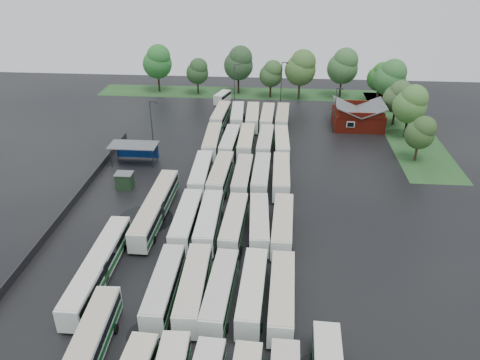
{
  "coord_description": "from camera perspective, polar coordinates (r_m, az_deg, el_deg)",
  "views": [
    {
      "loc": [
        7.09,
        -50.64,
        35.13
      ],
      "look_at": [
        2.0,
        12.0,
        2.5
      ],
      "focal_mm": 35.0,
      "sensor_mm": 36.0,
      "label": 1
    }
  ],
  "objects": [
    {
      "name": "ground",
      "position": [
        62.04,
        -2.76,
        -7.09
      ],
      "size": [
        160.0,
        160.0,
        0.0
      ],
      "primitive_type": "plane",
      "color": "black",
      "rests_on": "ground"
    },
    {
      "name": "brick_building",
      "position": [
        100.59,
        14.17,
        7.28
      ],
      "size": [
        10.07,
        8.6,
        5.39
      ],
      "color": "maroon",
      "rests_on": "ground"
    },
    {
      "name": "wash_shed",
      "position": [
        83.09,
        -12.77,
        3.97
      ],
      "size": [
        8.2,
        4.2,
        3.58
      ],
      "color": "#2D2D30",
      "rests_on": "ground"
    },
    {
      "name": "utility_hut",
      "position": [
        75.4,
        -13.88,
        -0.07
      ],
      "size": [
        2.7,
        2.2,
        2.62
      ],
      "color": "black",
      "rests_on": "ground"
    },
    {
      "name": "grass_strip_north",
      "position": [
        120.77,
        2.06,
        10.51
      ],
      "size": [
        80.0,
        10.0,
        0.01
      ],
      "primitive_type": "cube",
      "color": "#1F481D",
      "rests_on": "ground"
    },
    {
      "name": "grass_strip_east",
      "position": [
        103.39,
        19.54,
        5.96
      ],
      "size": [
        10.0,
        50.0,
        0.01
      ],
      "primitive_type": "cube",
      "color": "#1F481D",
      "rests_on": "ground"
    },
    {
      "name": "west_fence",
      "position": [
        74.09,
        -19.28,
        -2.03
      ],
      "size": [
        0.1,
        50.0,
        1.2
      ],
      "primitive_type": "cube",
      "color": "#2D2D30",
      "rests_on": "ground"
    },
    {
      "name": "bus_r1c0",
      "position": [
        52.15,
        -9.23,
        -12.71
      ],
      "size": [
        2.62,
        11.85,
        3.29
      ],
      "rotation": [
        0.0,
        0.0,
        0.01
      ],
      "color": "silver",
      "rests_on": "ground"
    },
    {
      "name": "bus_r1c1",
      "position": [
        51.58,
        -5.66,
        -12.89
      ],
      "size": [
        2.88,
        12.24,
        3.39
      ],
      "rotation": [
        0.0,
        0.0,
        0.02
      ],
      "color": "silver",
      "rests_on": "ground"
    },
    {
      "name": "bus_r1c2",
      "position": [
        50.96,
        -2.44,
        -13.45
      ],
      "size": [
        2.99,
        11.82,
        3.26
      ],
      "rotation": [
        0.0,
        0.0,
        -0.04
      ],
      "color": "silver",
      "rests_on": "ground"
    },
    {
      "name": "bus_r1c3",
      "position": [
        50.98,
        1.51,
        -13.4
      ],
      "size": [
        2.92,
        11.88,
        3.28
      ],
      "rotation": [
        0.0,
        0.0,
        -0.04
      ],
      "color": "silver",
      "rests_on": "ground"
    },
    {
      "name": "bus_r1c4",
      "position": [
        50.58,
        5.11,
        -13.86
      ],
      "size": [
        2.86,
        12.08,
        3.35
      ],
      "rotation": [
        0.0,
        0.0,
        -0.03
      ],
      "color": "silver",
      "rests_on": "ground"
    },
    {
      "name": "bus_r2c0",
      "position": [
        62.53,
        -6.55,
        -4.9
      ],
      "size": [
        2.66,
        12.25,
        3.41
      ],
      "rotation": [
        0.0,
        0.0,
        0.0
      ],
      "color": "silver",
      "rests_on": "ground"
    },
    {
      "name": "bus_r2c1",
      "position": [
        62.06,
        -3.81,
        -5.04
      ],
      "size": [
        2.78,
        12.25,
        3.4
      ],
      "rotation": [
        0.0,
        0.0,
        0.01
      ],
      "color": "silver",
      "rests_on": "ground"
    },
    {
      "name": "bus_r2c2",
      "position": [
        61.54,
        -0.74,
        -5.34
      ],
      "size": [
        2.96,
        11.94,
        3.3
      ],
      "rotation": [
        0.0,
        0.0,
        -0.04
      ],
      "color": "silver",
      "rests_on": "ground"
    },
    {
      "name": "bus_r2c3",
      "position": [
        61.67,
        2.34,
        -5.31
      ],
      "size": [
        3.05,
        11.81,
        3.26
      ],
      "rotation": [
        0.0,
        0.0,
        0.05
      ],
      "color": "silver",
      "rests_on": "ground"
    },
    {
      "name": "bus_r2c4",
      "position": [
        61.44,
        5.21,
        -5.49
      ],
      "size": [
        2.96,
        12.15,
        3.36
      ],
      "rotation": [
        0.0,
        0.0,
        -0.03
      ],
      "color": "silver",
      "rests_on": "ground"
    },
    {
      "name": "bus_r3c0",
      "position": [
        74.32,
        -4.77,
        0.74
      ],
      "size": [
        2.9,
        12.21,
        3.38
      ],
      "rotation": [
        0.0,
        0.0,
        0.03
      ],
      "color": "silver",
      "rests_on": "ground"
    },
    {
      "name": "bus_r3c1",
      "position": [
        73.78,
        -2.38,
        0.62
      ],
      "size": [
        3.08,
        12.33,
        3.41
      ],
      "rotation": [
        0.0,
        0.0,
        -0.04
      ],
      "color": "silver",
      "rests_on": "ground"
    },
    {
      "name": "bus_r3c2",
      "position": [
        73.39,
        0.3,
        0.41
      ],
      "size": [
        2.71,
        11.66,
        3.23
      ],
      "rotation": [
        0.0,
        0.0,
        -0.02
      ],
      "color": "silver",
      "rests_on": "ground"
    },
    {
      "name": "bus_r3c3",
      "position": [
        73.75,
        2.59,
        0.55
      ],
      "size": [
        2.77,
        11.87,
        3.29
      ],
      "rotation": [
        0.0,
        0.0,
        -0.02
      ],
      "color": "silver",
      "rests_on": "ground"
    },
    {
      "name": "bus_r3c4",
      "position": [
        73.67,
        5.04,
        0.49
      ],
      "size": [
        2.62,
        12.23,
        3.4
      ],
      "rotation": [
        0.0,
        0.0,
        -0.0
      ],
      "color": "silver",
      "rests_on": "ground"
    },
    {
      "name": "bus_r4c0",
      "position": [
        86.32,
        -3.4,
        4.72
      ],
      "size": [
        2.98,
        12.28,
        3.4
      ],
      "rotation": [
        0.0,
        0.0,
        0.03
      ],
      "color": "silver",
      "rests_on": "ground"
    },
    {
      "name": "bus_r4c1",
      "position": [
        85.87,
        -1.26,
        4.59
      ],
      "size": [
        2.92,
        11.81,
        3.26
      ],
      "rotation": [
        0.0,
        0.0,
        -0.04
      ],
      "color": "silver",
      "rests_on": "ground"
    },
    {
      "name": "bus_r4c2",
      "position": [
        85.99,
        0.77,
        4.67
      ],
      "size": [
        2.64,
        12.11,
        3.37
      ],
      "rotation": [
        0.0,
        0.0,
        -0.01
      ],
      "color": "silver",
      "rests_on": "ground"
    },
    {
      "name": "bus_r4c3",
      "position": [
        85.88,
        3.09,
        4.57
      ],
      "size": [
        2.92,
        11.88,
        3.28
      ],
      "rotation": [
        0.0,
        0.0,
        -0.04
      ],
      "color": "silver",
      "rests_on": "ground"
    },
    {
      "name": "bus_r4c4",
      "position": [
        85.8,
        5.1,
        4.47
      ],
      "size": [
        2.82,
        11.81,
        3.27
      ],
      "rotation": [
        0.0,
        0.0,
        0.03
      ],
      "color": "silver",
      "rests_on": "ground"
    },
    {
      "name": "bus_r5c0",
      "position": [
        99.35,
        -2.37,
        7.83
      ],
      "size": [
        3.11,
        11.99,
        3.31
      ],
      "rotation": [
        0.0,
        0.0,
        -0.05
      ],
      "color": "silver",
      "rests_on": "ground"
    },
    {
      "name": "bus_r5c1",
      "position": [
        99.11,
        -0.31,
        7.79
      ],
      "size": [
        3.04,
        11.86,
        3.27
      ],
      "rotation": [
        0.0,
        0.0,
        0.05
      ],
      "color": "silver",
      "rests_on": "ground"
    },
    {
      "name": "bus_r5c2",
      "position": [
        98.38,
        1.54,
        7.65
      ],
      "size": [
        2.84,
        12.07,
        3.34
      ],
      "rotation": [
        0.0,
        0.0,
        0.02
      ],
      "color": "silver",
      "rests_on": "ground"
    },
    {
      "name": "bus_r5c3",
      "position": [
        98.18,
        3.36,
        7.56
      ],
      "size": [
        2.84,
        11.96,
        3.31
      ],
      "rotation": [
        0.0,
        0.0,
        -0.03
      ],
      "color": "silver",
      "rests_on": "ground"
    },
    {
      "name": "bus_r5c4",
      "position": [
        98.47,
        5.18,
        7.55
      ],
      "size": [
        2.99,
        11.95,
        3.3
      ],
      "rotation": [
        0.0,
        0.0,
        -0.04
      ],
      "color": "silver",
      "rests_on": "ground"
    },
    {
      "name": "artic_bus_west_b",
      "position": [
        66.06,
        -10.26,
        -3.3
      ],
      "size": [
        2.89,
        18.07,
        3.35
      ],
      "rotation": [
        0.0,
        0.0,
        -0.02
      ],
      "color": "silver",
      "rests_on": "ground"
    },
    {
      "name": "artic_bus_west_c",
      "position": [
        56.48,
        -16.89,
        -10.12
      ],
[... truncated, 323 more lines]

